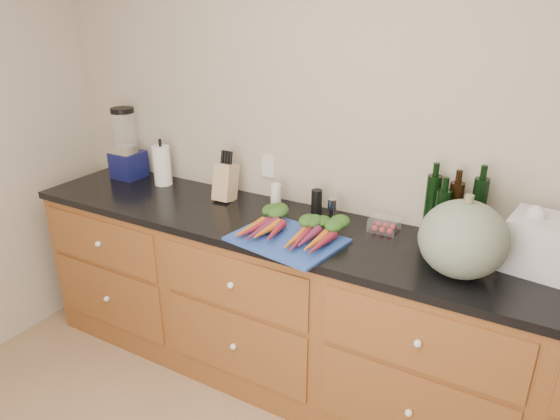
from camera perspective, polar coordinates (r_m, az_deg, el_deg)
The scene contains 15 objects.
wall_back at distance 2.54m, azimuth 10.80°, elevation 6.93°, with size 4.10×0.05×2.60m, color #BDB19C.
cabinets at distance 2.63m, azimuth 6.98°, elevation -12.93°, with size 3.60×0.64×0.90m.
countertop at distance 2.39m, azimuth 7.54°, elevation -3.67°, with size 3.64×0.62×0.04m, color black.
cutting_board at distance 2.33m, azimuth 0.79°, elevation -3.40°, with size 0.49×0.37×0.01m, color #264AAC.
carrots at distance 2.36m, azimuth 1.40°, elevation -2.17°, with size 0.46×0.34×0.07m.
squash at distance 2.12m, azimuth 20.17°, elevation -3.13°, with size 0.35×0.35×0.32m, color #5C6B5A.
blender_appliance at distance 3.28m, azimuth -17.16°, elevation 6.83°, with size 0.17×0.17×0.44m.
paper_towel at distance 3.11m, azimuth -13.32°, elevation 4.96°, with size 0.11×0.11×0.24m, color white.
knife_block at distance 2.81m, azimuth -6.24°, elevation 3.20°, with size 0.10×0.10×0.21m, color tan.
grinder_salt at distance 2.70m, azimuth -0.48°, elevation 1.66°, with size 0.06×0.06×0.13m, color white.
grinder_pepper at distance 2.59m, azimuth 4.20°, elevation 0.82°, with size 0.06×0.06×0.14m, color black.
canister_chrome at distance 2.56m, azimuth 5.99°, elevation 0.13°, with size 0.05×0.05×0.11m, color silver.
tomato_box at distance 2.48m, azimuth 11.82°, elevation -1.66°, with size 0.14×0.11×0.06m, color white.
bottles at distance 2.41m, azimuth 19.00°, elevation -0.20°, with size 0.27×0.14×0.32m.
grocery_bag at distance 2.31m, azimuth 28.37°, elevation -3.64°, with size 0.31×0.25×0.23m, color white, non-canonical shape.
Camera 1 is at (0.77, -0.70, 1.97)m, focal length 32.00 mm.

